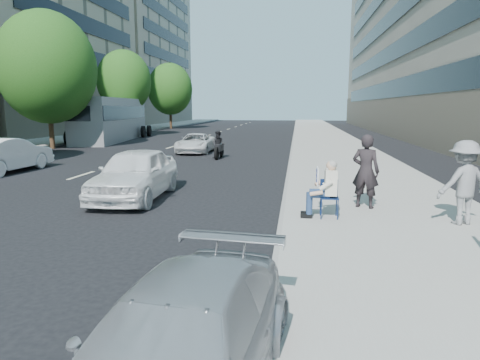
% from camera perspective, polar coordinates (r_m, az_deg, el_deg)
% --- Properties ---
extents(ground, '(160.00, 160.00, 0.00)m').
position_cam_1_polar(ground, '(8.03, -5.58, -9.33)').
color(ground, black).
rests_on(ground, ground).
extents(near_sidewalk, '(5.00, 120.00, 0.15)m').
position_cam_1_polar(near_sidewalk, '(27.60, 12.26, 4.19)').
color(near_sidewalk, gray).
rests_on(near_sidewalk, ground).
extents(far_sidewalk, '(4.50, 120.00, 0.15)m').
position_cam_1_polar(far_sidewalk, '(33.16, -26.44, 4.29)').
color(far_sidewalk, gray).
rests_on(far_sidewalk, ground).
extents(far_bldg_north, '(22.00, 28.00, 28.00)m').
position_cam_1_polar(far_bldg_north, '(77.16, -17.65, 17.74)').
color(far_bldg_north, tan).
rests_on(far_bldg_north, ground).
extents(tree_far_c, '(6.00, 6.00, 8.47)m').
position_cam_1_polar(tree_far_c, '(29.83, -24.36, 13.48)').
color(tree_far_c, '#382616').
rests_on(tree_far_c, ground).
extents(tree_far_d, '(4.80, 4.80, 7.65)m').
position_cam_1_polar(tree_far_d, '(40.53, -15.20, 12.58)').
color(tree_far_d, '#382616').
rests_on(tree_far_d, ground).
extents(tree_far_e, '(5.40, 5.40, 7.89)m').
position_cam_1_polar(tree_far_e, '(53.71, -9.32, 11.88)').
color(tree_far_e, '#382616').
rests_on(tree_far_e, ground).
extents(seated_protester, '(0.83, 1.11, 1.31)m').
position_cam_1_polar(seated_protester, '(9.76, 11.21, -0.76)').
color(seated_protester, navy).
rests_on(seated_protester, near_sidewalk).
extents(jogger, '(1.31, 1.02, 1.78)m').
position_cam_1_polar(jogger, '(10.16, 27.66, -0.32)').
color(jogger, gray).
rests_on(jogger, near_sidewalk).
extents(pedestrian_woman, '(0.78, 0.66, 1.82)m').
position_cam_1_polar(pedestrian_woman, '(10.93, 16.40, 1.13)').
color(pedestrian_woman, black).
rests_on(pedestrian_woman, near_sidewalk).
extents(parked_sedan, '(1.97, 3.97, 1.11)m').
position_cam_1_polar(parked_sedan, '(3.96, -8.26, -21.73)').
color(parked_sedan, '#AAADB1').
rests_on(parked_sedan, ground).
extents(white_sedan_near, '(1.87, 4.32, 1.45)m').
position_cam_1_polar(white_sedan_near, '(12.68, -13.81, 0.85)').
color(white_sedan_near, white).
rests_on(white_sedan_near, ground).
extents(white_sedan_mid, '(1.64, 4.31, 1.40)m').
position_cam_1_polar(white_sedan_mid, '(19.75, -28.73, 2.95)').
color(white_sedan_mid, white).
rests_on(white_sedan_mid, ground).
extents(white_sedan_far, '(1.93, 4.01, 1.10)m').
position_cam_1_polar(white_sedan_far, '(25.00, -5.94, 4.91)').
color(white_sedan_far, white).
rests_on(white_sedan_far, ground).
extents(motorcycle, '(0.71, 2.04, 1.42)m').
position_cam_1_polar(motorcycle, '(22.09, -2.84, 4.55)').
color(motorcycle, black).
rests_on(motorcycle, ground).
extents(bus, '(4.01, 12.31, 3.30)m').
position_cam_1_polar(bus, '(35.59, -16.71, 7.71)').
color(bus, gray).
rests_on(bus, ground).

